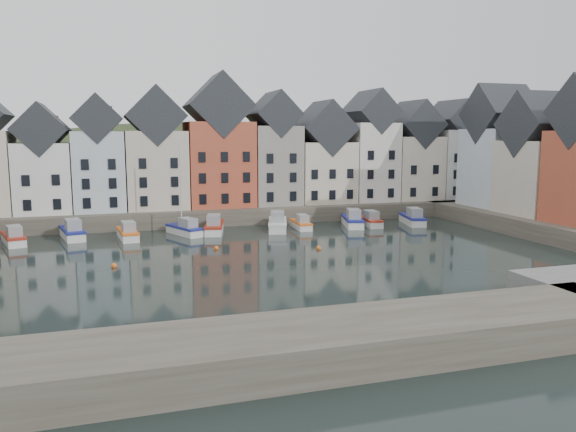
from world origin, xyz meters
name	(u,v)px	position (x,y,z in m)	size (l,w,h in m)	color
ground	(276,264)	(0.00, 0.00, 0.00)	(260.00, 260.00, 0.00)	black
far_quay	(217,211)	(0.00, 30.00, 1.00)	(90.00, 16.00, 2.00)	#443F34
near_wall	(203,358)	(-10.00, -22.00, 1.00)	(50.00, 6.00, 2.00)	#443F34
hillside	(194,292)	(0.02, 56.00, -17.96)	(153.60, 70.40, 64.00)	#202E17
far_terrace	(241,155)	(3.21, 28.00, 8.88)	(72.37, 8.16, 17.78)	beige
right_terrace	(543,157)	(36.00, 8.07, 8.91)	(8.30, 24.25, 16.36)	silver
mooring_buoys	(221,253)	(-4.00, 5.33, 0.15)	(20.50, 5.50, 0.50)	orange
boat_a	(14,238)	(-24.18, 17.35, 0.68)	(3.42, 6.25, 2.29)	silver
boat_b	(72,232)	(-18.39, 18.93, 0.76)	(3.33, 6.88, 2.54)	silver
boat_c	(128,233)	(-12.43, 16.78, 0.68)	(2.46, 6.14, 2.30)	silver
boat_d	(185,229)	(-5.97, 17.57, 0.74)	(3.97, 6.18, 11.34)	silver
boat_e	(214,227)	(-2.48, 17.91, 0.75)	(3.45, 6.85, 2.52)	silver
boat_f	(278,224)	(5.29, 17.51, 0.80)	(4.05, 7.29, 2.67)	silver
boat_g	(301,224)	(8.40, 17.69, 0.61)	(1.95, 5.42, 2.05)	silver
boat_h	(353,220)	(15.29, 17.47, 0.76)	(3.76, 6.97, 2.56)	silver
boat_i	(369,221)	(17.49, 17.23, 0.67)	(2.24, 5.99, 2.26)	silver
boat_j	(413,219)	(23.48, 16.67, 0.73)	(3.42, 6.71, 2.47)	silver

